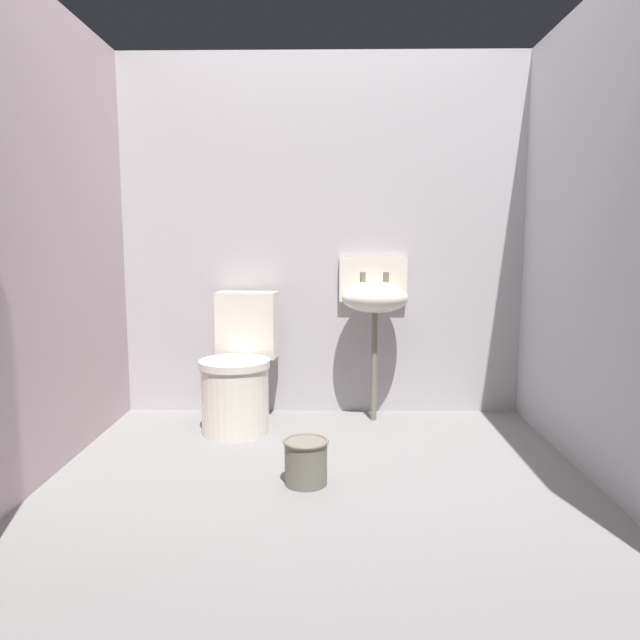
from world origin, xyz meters
TOP-DOWN VIEW (x-y plane):
  - ground_plane at (0.00, 0.00)m, footprint 2.89×2.57m
  - wall_back at (0.00, 1.13)m, footprint 2.89×0.10m
  - wall_left at (-1.29, 0.10)m, footprint 0.10×2.37m
  - wall_right at (1.29, 0.10)m, footprint 0.10×2.37m
  - toilet_near_wall at (-0.48, 0.73)m, footprint 0.45×0.63m
  - sink at (0.32, 0.92)m, footprint 0.42×0.35m
  - bucket at (-0.06, -0.07)m, footprint 0.21×0.21m

SIDE VIEW (x-z plane):
  - ground_plane at x=0.00m, z-range -0.08..0.00m
  - bucket at x=-0.06m, z-range 0.00..0.21m
  - toilet_near_wall at x=-0.48m, z-range -0.07..0.71m
  - sink at x=0.32m, z-range 0.26..1.25m
  - wall_back at x=0.00m, z-range 0.00..2.22m
  - wall_left at x=-1.29m, z-range 0.00..2.22m
  - wall_right at x=1.29m, z-range 0.00..2.22m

